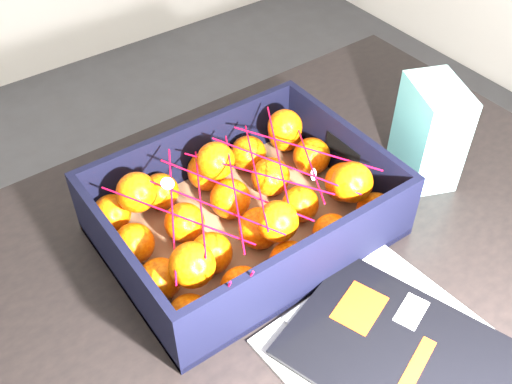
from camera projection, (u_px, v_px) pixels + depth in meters
ground at (230, 384)px, 1.57m from camera, size 3.50×3.50×0.00m
table at (277, 291)px, 0.99m from camera, size 1.21×0.82×0.75m
magazine_stack at (396, 355)px, 0.78m from camera, size 0.29×0.33×0.02m
produce_crate at (245, 215)px, 0.93m from camera, size 0.43×0.32×0.12m
clementine_heap at (245, 206)px, 0.91m from camera, size 0.41×0.30×0.11m
mesh_net at (244, 188)px, 0.87m from camera, size 0.36×0.28×0.09m
retail_carton at (430, 132)px, 0.99m from camera, size 0.12×0.14×0.18m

